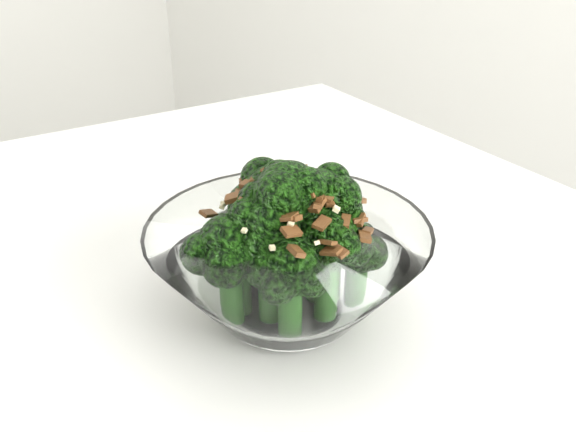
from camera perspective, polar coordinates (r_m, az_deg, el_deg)
The scene contains 2 objects.
table at distance 0.61m, azimuth 4.14°, elevation -14.00°, with size 1.42×1.22×0.75m.
broccoli_dish at distance 0.53m, azimuth -0.07°, elevation -3.86°, with size 0.23×0.23×0.15m.
Camera 1 is at (0.21, -0.28, 1.09)m, focal length 40.00 mm.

